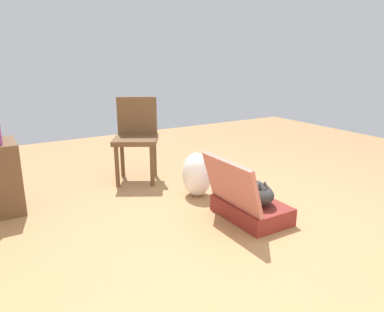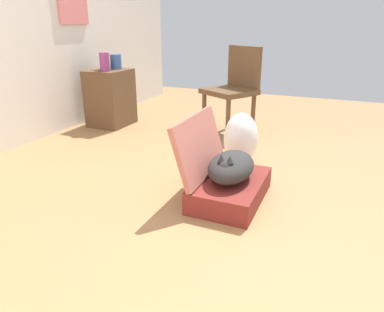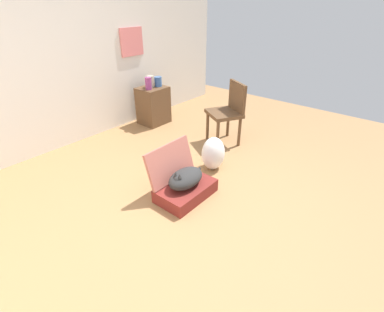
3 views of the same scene
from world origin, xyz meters
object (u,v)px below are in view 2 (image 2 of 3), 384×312
(suitcase_base, at_px, (230,189))
(cat, at_px, (231,167))
(vase_tall, at_px, (104,62))
(chair, at_px, (234,87))
(side_table, at_px, (110,98))
(vase_short, at_px, (116,62))
(plastic_bag_white, at_px, (241,139))
(vase_round, at_px, (105,61))

(suitcase_base, relative_size, cat, 1.22)
(vase_tall, bearing_deg, chair, -77.43)
(side_table, xyz_separation_m, vase_short, (0.11, -0.03, 0.39))
(suitcase_base, bearing_deg, vase_tall, 57.64)
(plastic_bag_white, distance_m, vase_tall, 1.79)
(plastic_bag_white, bearing_deg, cat, -169.31)
(vase_round, bearing_deg, chair, -82.57)
(vase_short, bearing_deg, cat, -127.21)
(plastic_bag_white, bearing_deg, chair, 21.65)
(plastic_bag_white, relative_size, vase_short, 2.72)
(vase_tall, relative_size, chair, 0.22)
(side_table, height_order, vase_tall, vase_tall)
(vase_short, xyz_separation_m, chair, (0.07, -1.36, -0.20))
(side_table, bearing_deg, suitcase_base, -124.24)
(side_table, relative_size, chair, 0.70)
(side_table, bearing_deg, vase_tall, -158.06)
(suitcase_base, xyz_separation_m, vase_tall, (1.13, 1.78, 0.65))
(vase_round, height_order, chair, chair)
(suitcase_base, relative_size, vase_short, 4.02)
(side_table, xyz_separation_m, chair, (0.19, -1.39, 0.19))
(cat, xyz_separation_m, side_table, (1.25, 1.82, 0.07))
(plastic_bag_white, relative_size, vase_tall, 2.21)
(suitcase_base, distance_m, cat, 0.17)
(vase_tall, bearing_deg, suitcase_base, -122.36)
(side_table, height_order, vase_round, vase_round)
(plastic_bag_white, xyz_separation_m, vase_tall, (0.46, 1.65, 0.51))
(side_table, height_order, chair, chair)
(plastic_bag_white, relative_size, chair, 0.48)
(suitcase_base, height_order, cat, cat)
(suitcase_base, height_order, chair, chair)
(chair, bearing_deg, plastic_bag_white, -38.87)
(plastic_bag_white, distance_m, vase_short, 1.87)
(suitcase_base, relative_size, chair, 0.71)
(suitcase_base, height_order, side_table, side_table)
(plastic_bag_white, height_order, vase_round, vase_round)
(cat, distance_m, plastic_bag_white, 0.68)
(side_table, relative_size, vase_round, 3.38)
(plastic_bag_white, height_order, chair, chair)
(cat, bearing_deg, plastic_bag_white, 10.69)
(plastic_bag_white, distance_m, vase_round, 1.89)
(suitcase_base, xyz_separation_m, vase_round, (1.24, 1.85, 0.64))
(cat, bearing_deg, vase_round, 56.09)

